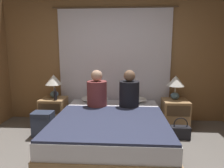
{
  "coord_description": "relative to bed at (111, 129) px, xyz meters",
  "views": [
    {
      "loc": [
        0.2,
        -2.02,
        1.47
      ],
      "look_at": [
        0.0,
        1.25,
        0.9
      ],
      "focal_mm": 32.0,
      "sensor_mm": 36.0,
      "label": 1
    }
  ],
  "objects": [
    {
      "name": "lamp_right",
      "position": [
        1.16,
        0.77,
        0.63
      ],
      "size": [
        0.33,
        0.33,
        0.45
      ],
      "color": "slate",
      "rests_on": "nightstand_right"
    },
    {
      "name": "handbag_on_floor",
      "position": [
        1.14,
        0.22,
        -0.11
      ],
      "size": [
        0.31,
        0.16,
        0.36
      ],
      "color": "black",
      "rests_on": "ground_plane"
    },
    {
      "name": "lamp_left",
      "position": [
        -1.16,
        0.77,
        0.63
      ],
      "size": [
        0.33,
        0.33,
        0.45
      ],
      "color": "slate",
      "rests_on": "nightstand_left"
    },
    {
      "name": "curtain_panel",
      "position": [
        0.0,
        1.07,
        0.92
      ],
      "size": [
        2.44,
        0.03,
        2.28
      ],
      "color": "silver",
      "rests_on": "ground_plane"
    },
    {
      "name": "pillow_left",
      "position": [
        -0.37,
        0.82,
        0.29
      ],
      "size": [
        0.54,
        0.31,
        0.12
      ],
      "color": "white",
      "rests_on": "bed"
    },
    {
      "name": "nightstand_left",
      "position": [
        -1.16,
        0.7,
        0.05
      ],
      "size": [
        0.46,
        0.47,
        0.53
      ],
      "color": "#A87F51",
      "rests_on": "ground_plane"
    },
    {
      "name": "person_left_in_bed",
      "position": [
        -0.28,
        0.46,
        0.5
      ],
      "size": [
        0.35,
        0.35,
        0.67
      ],
      "color": "brown",
      "rests_on": "bed"
    },
    {
      "name": "bed",
      "position": [
        0.0,
        0.0,
        0.0
      ],
      "size": [
        1.69,
        2.03,
        0.45
      ],
      "color": "#99754C",
      "rests_on": "ground_plane"
    },
    {
      "name": "person_right_in_bed",
      "position": [
        0.29,
        0.46,
        0.5
      ],
      "size": [
        0.35,
        0.35,
        0.67
      ],
      "color": "black",
      "rests_on": "bed"
    },
    {
      "name": "beer_bottle_on_left_stand",
      "position": [
        -1.07,
        0.56,
        0.4
      ],
      "size": [
        0.06,
        0.06,
        0.23
      ],
      "color": "black",
      "rests_on": "nightstand_left"
    },
    {
      "name": "blanket_on_bed",
      "position": [
        0.0,
        -0.28,
        0.24
      ],
      "size": [
        1.63,
        1.42,
        0.03
      ],
      "color": "#2D334C",
      "rests_on": "bed"
    },
    {
      "name": "backpack_on_floor",
      "position": [
        -1.17,
        0.18,
        0.02
      ],
      "size": [
        0.34,
        0.26,
        0.42
      ],
      "color": "#333D56",
      "rests_on": "ground_plane"
    },
    {
      "name": "wall_back",
      "position": [
        0.0,
        1.13,
        1.03
      ],
      "size": [
        4.61,
        0.06,
        2.5
      ],
      "color": "olive",
      "rests_on": "ground_plane"
    },
    {
      "name": "pillow_right",
      "position": [
        0.37,
        0.82,
        0.29
      ],
      "size": [
        0.54,
        0.31,
        0.12
      ],
      "color": "white",
      "rests_on": "bed"
    },
    {
      "name": "nightstand_right",
      "position": [
        1.16,
        0.7,
        0.05
      ],
      "size": [
        0.46,
        0.47,
        0.53
      ],
      "color": "#A87F51",
      "rests_on": "ground_plane"
    }
  ]
}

